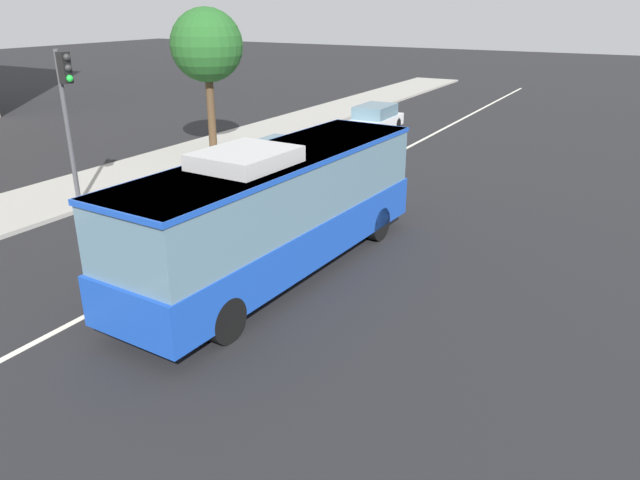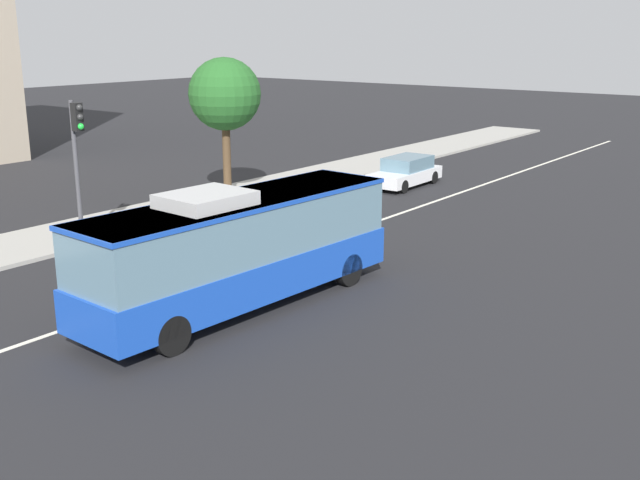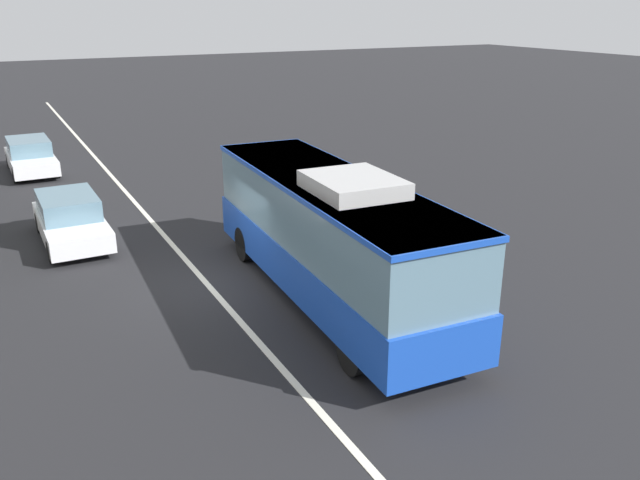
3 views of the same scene
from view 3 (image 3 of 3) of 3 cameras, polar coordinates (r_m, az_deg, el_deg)
ground_plane at (r=17.76m, az=-9.96°, el=-3.72°), size 160.00×160.00×0.00m
lane_centre_line at (r=17.75m, az=-9.96°, el=-3.70°), size 76.00×0.16×0.01m
transit_bus at (r=15.92m, az=0.90°, el=0.77°), size 10.11×3.00×3.46m
sedan_white at (r=31.57m, az=-24.01°, el=6.72°), size 4.54×1.90×1.46m
sedan_white_ahead at (r=21.75m, az=-21.00°, el=1.73°), size 4.52×1.86×1.46m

